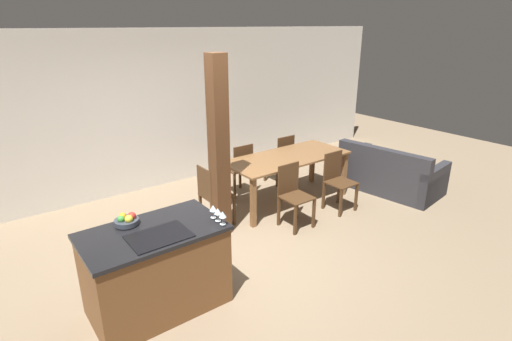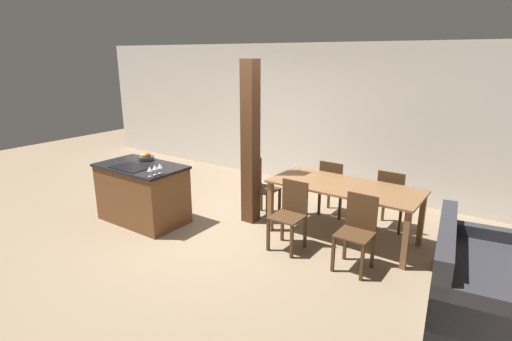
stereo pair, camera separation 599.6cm
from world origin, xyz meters
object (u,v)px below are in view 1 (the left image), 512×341
at_px(dining_chair_head_end, 212,195).
at_px(dining_chair_near_left, 293,194).
at_px(dining_table, 287,162).
at_px(dining_chair_far_left, 240,168).
at_px(fruit_bowl, 127,220).
at_px(wine_glass_far, 213,208).
at_px(wine_glass_near, 223,215).
at_px(couch, 390,175).
at_px(kitchen_island, 156,269).
at_px(dining_chair_near_right, 337,180).
at_px(dining_chair_far_right, 281,158).
at_px(wine_glass_middle, 218,211).
at_px(timber_post, 219,149).

bearing_deg(dining_chair_head_end, dining_chair_near_left, -125.85).
xyz_separation_m(dining_table, dining_chair_far_left, (-0.46, 0.67, -0.20)).
bearing_deg(fruit_bowl, wine_glass_far, -27.45).
height_order(wine_glass_near, dining_chair_head_end, wine_glass_near).
height_order(wine_glass_far, couch, wine_glass_far).
height_order(wine_glass_far, dining_chair_near_left, wine_glass_far).
bearing_deg(kitchen_island, dining_table, 23.33).
height_order(dining_chair_near_left, dining_chair_far_left, same).
xyz_separation_m(wine_glass_far, dining_table, (2.17, 1.34, -0.33)).
relative_size(dining_chair_near_left, dining_chair_head_end, 1.00).
bearing_deg(wine_glass_near, dining_chair_near_right, 17.78).
distance_m(wine_glass_near, dining_chair_far_right, 3.46).
height_order(dining_table, dining_chair_far_right, dining_chair_far_right).
distance_m(wine_glass_middle, dining_table, 2.61).
xyz_separation_m(fruit_bowl, timber_post, (1.51, 0.70, 0.27)).
height_order(wine_glass_middle, dining_chair_near_left, wine_glass_middle).
distance_m(dining_chair_near_right, couch, 1.32).
xyz_separation_m(fruit_bowl, dining_chair_near_right, (3.38, 0.27, -0.46)).
bearing_deg(dining_chair_near_right, dining_chair_far_right, 90.00).
xyz_separation_m(fruit_bowl, dining_chair_far_left, (2.46, 1.62, -0.46)).
relative_size(wine_glass_far, dining_chair_near_left, 0.15).
bearing_deg(dining_chair_near_right, dining_table, 124.26).
relative_size(dining_chair_near_right, dining_chair_far_right, 1.00).
distance_m(dining_table, dining_chair_near_left, 0.84).
relative_size(wine_glass_near, dining_chair_near_left, 0.15).
relative_size(wine_glass_near, couch, 0.08).
height_order(wine_glass_near, timber_post, timber_post).
relative_size(fruit_bowl, wine_glass_far, 1.70).
bearing_deg(kitchen_island, dining_chair_far_right, 30.07).
xyz_separation_m(wine_glass_far, dining_chair_near_right, (2.62, 0.66, -0.52)).
bearing_deg(wine_glass_near, kitchen_island, 151.73).
bearing_deg(dining_chair_head_end, wine_glass_far, 149.93).
height_order(wine_glass_middle, dining_chair_far_right, wine_glass_middle).
bearing_deg(fruit_bowl, kitchen_island, -58.04).
distance_m(kitchen_island, wine_glass_far, 0.83).
bearing_deg(timber_post, wine_glass_middle, -122.59).
relative_size(dining_table, dining_chair_far_left, 2.25).
bearing_deg(dining_table, wine_glass_middle, -146.63).
bearing_deg(couch, wine_glass_near, 93.17).
relative_size(dining_chair_far_left, dining_chair_far_right, 1.00).
bearing_deg(fruit_bowl, dining_chair_near_right, 4.58).
distance_m(dining_chair_far_left, couch, 2.64).
relative_size(dining_chair_near_left, couch, 0.52).
distance_m(wine_glass_far, dining_chair_far_left, 2.69).
relative_size(kitchen_island, wine_glass_middle, 9.66).
bearing_deg(couch, kitchen_island, 87.69).
bearing_deg(wine_glass_near, dining_chair_far_left, 52.07).
bearing_deg(dining_chair_far_left, dining_chair_far_right, -180.00).
distance_m(kitchen_island, wine_glass_near, 0.88).
xyz_separation_m(wine_glass_near, timber_post, (0.76, 1.27, 0.21)).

